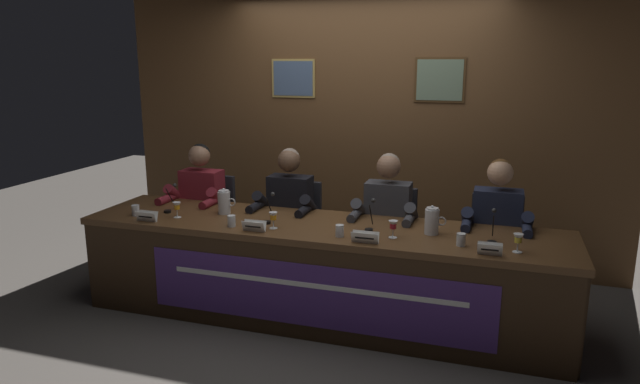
{
  "coord_description": "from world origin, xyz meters",
  "views": [
    {
      "loc": [
        1.25,
        -3.89,
        1.96
      ],
      "look_at": [
        0.0,
        0.0,
        0.99
      ],
      "focal_mm": 31.81,
      "sensor_mm": 36.0,
      "label": 1
    }
  ],
  "objects": [
    {
      "name": "water_pitcher_left_side",
      "position": [
        -0.82,
        0.06,
        0.84
      ],
      "size": [
        0.15,
        0.1,
        0.21
      ],
      "color": "silver",
      "rests_on": "conference_table"
    },
    {
      "name": "microphone_center_left",
      "position": [
        -0.39,
        -0.06,
        0.82
      ],
      "size": [
        0.06,
        0.17,
        0.22
      ],
      "color": "black",
      "rests_on": "conference_table"
    },
    {
      "name": "chair_center_right",
      "position": [
        0.42,
        0.6,
        0.44
      ],
      "size": [
        0.44,
        0.44,
        0.9
      ],
      "color": "black",
      "rests_on": "ground_plane"
    },
    {
      "name": "microphone_far_left",
      "position": [
        -1.28,
        -0.02,
        0.82
      ],
      "size": [
        0.06,
        0.17,
        0.22
      ],
      "color": "black",
      "rests_on": "conference_table"
    },
    {
      "name": "chair_far_left",
      "position": [
        -1.26,
        0.6,
        0.44
      ],
      "size": [
        0.44,
        0.44,
        0.9
      ],
      "color": "black",
      "rests_on": "ground_plane"
    },
    {
      "name": "nameplate_center_left",
      "position": [
        -0.4,
        -0.31,
        0.78
      ],
      "size": [
        0.17,
        0.06,
        0.08
      ],
      "color": "white",
      "rests_on": "conference_table"
    },
    {
      "name": "panelist_center_left",
      "position": [
        -0.42,
        0.4,
        0.72
      ],
      "size": [
        0.51,
        0.48,
        1.23
      ],
      "color": "black",
      "rests_on": "ground_plane"
    },
    {
      "name": "water_cup_far_right",
      "position": [
        1.04,
        -0.19,
        0.78
      ],
      "size": [
        0.06,
        0.06,
        0.08
      ],
      "color": "silver",
      "rests_on": "conference_table"
    },
    {
      "name": "water_cup_center_left",
      "position": [
        -0.61,
        -0.25,
        0.78
      ],
      "size": [
        0.06,
        0.06,
        0.08
      ],
      "color": "silver",
      "rests_on": "conference_table"
    },
    {
      "name": "microphone_center_right",
      "position": [
        0.39,
        -0.02,
        0.82
      ],
      "size": [
        0.06,
        0.17,
        0.22
      ],
      "color": "black",
      "rests_on": "conference_table"
    },
    {
      "name": "juice_glass_center_right",
      "position": [
        0.58,
        -0.16,
        0.83
      ],
      "size": [
        0.06,
        0.06,
        0.12
      ],
      "color": "white",
      "rests_on": "conference_table"
    },
    {
      "name": "nameplate_far_left",
      "position": [
        -1.29,
        -0.33,
        0.78
      ],
      "size": [
        0.17,
        0.06,
        0.08
      ],
      "color": "white",
      "rests_on": "conference_table"
    },
    {
      "name": "nameplate_far_right",
      "position": [
        1.23,
        -0.32,
        0.78
      ],
      "size": [
        0.15,
        0.06,
        0.08
      ],
      "color": "white",
      "rests_on": "conference_table"
    },
    {
      "name": "panelist_far_right",
      "position": [
        1.26,
        0.4,
        0.72
      ],
      "size": [
        0.51,
        0.48,
        1.23
      ],
      "color": "black",
      "rests_on": "ground_plane"
    },
    {
      "name": "microphone_far_right",
      "position": [
        1.24,
        -0.04,
        0.82
      ],
      "size": [
        0.06,
        0.17,
        0.22
      ],
      "color": "black",
      "rests_on": "conference_table"
    },
    {
      "name": "water_pitcher_right_side",
      "position": [
        0.83,
        0.02,
        0.84
      ],
      "size": [
        0.15,
        0.1,
        0.21
      ],
      "color": "silver",
      "rests_on": "conference_table"
    },
    {
      "name": "wall_back_panelled",
      "position": [
        0.0,
        1.39,
        1.3
      ],
      "size": [
        4.87,
        0.14,
        2.6
      ],
      "color": "brown",
      "rests_on": "ground_plane"
    },
    {
      "name": "juice_glass_far_left",
      "position": [
        -1.12,
        -0.16,
        0.83
      ],
      "size": [
        0.06,
        0.06,
        0.12
      ],
      "color": "white",
      "rests_on": "conference_table"
    },
    {
      "name": "water_cup_far_left",
      "position": [
        -1.47,
        -0.21,
        0.78
      ],
      "size": [
        0.06,
        0.06,
        0.08
      ],
      "color": "silver",
      "rests_on": "conference_table"
    },
    {
      "name": "panelist_center_right",
      "position": [
        0.42,
        0.4,
        0.72
      ],
      "size": [
        0.51,
        0.48,
        1.23
      ],
      "color": "black",
      "rests_on": "ground_plane"
    },
    {
      "name": "juice_glass_center_left",
      "position": [
        -0.29,
        -0.2,
        0.83
      ],
      "size": [
        0.06,
        0.06,
        0.12
      ],
      "color": "white",
      "rests_on": "conference_table"
    },
    {
      "name": "water_cup_center_right",
      "position": [
        0.22,
        -0.24,
        0.78
      ],
      "size": [
        0.06,
        0.06,
        0.08
      ],
      "color": "silver",
      "rests_on": "conference_table"
    },
    {
      "name": "ground_plane",
      "position": [
        0.0,
        0.0,
        0.0
      ],
      "size": [
        12.0,
        12.0,
        0.0
      ],
      "primitive_type": "plane",
      "color": "#4C4742"
    },
    {
      "name": "chair_far_right",
      "position": [
        1.26,
        0.6,
        0.44
      ],
      "size": [
        0.44,
        0.44,
        0.9
      ],
      "color": "black",
      "rests_on": "ground_plane"
    },
    {
      "name": "juice_glass_far_right",
      "position": [
        1.4,
        -0.21,
        0.83
      ],
      "size": [
        0.06,
        0.06,
        0.12
      ],
      "color": "white",
      "rests_on": "conference_table"
    },
    {
      "name": "conference_table",
      "position": [
        0.0,
        -0.12,
        0.52
      ],
      "size": [
        3.67,
        0.84,
        0.74
      ],
      "color": "brown",
      "rests_on": "ground_plane"
    },
    {
      "name": "panelist_far_left",
      "position": [
        -1.26,
        0.4,
        0.72
      ],
      "size": [
        0.51,
        0.48,
        1.23
      ],
      "color": "black",
      "rests_on": "ground_plane"
    },
    {
      "name": "nameplate_center_right",
      "position": [
        0.42,
        -0.33,
        0.78
      ],
      "size": [
        0.18,
        0.06,
        0.08
      ],
      "color": "white",
      "rests_on": "conference_table"
    },
    {
      "name": "chair_center_left",
      "position": [
        -0.42,
        0.6,
        0.44
      ],
      "size": [
        0.44,
        0.44,
        0.9
      ],
      "color": "black",
      "rests_on": "ground_plane"
    }
  ]
}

